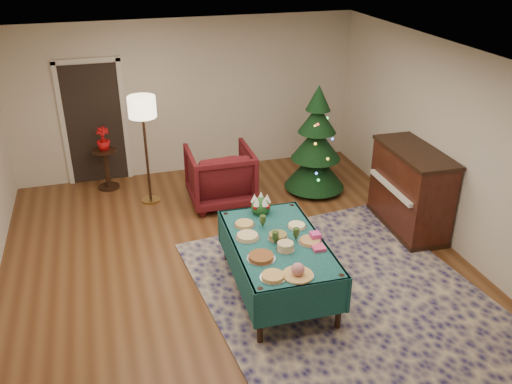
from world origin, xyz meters
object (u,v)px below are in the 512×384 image
object	(u,v)px
christmas_tree	(316,145)
armchair	(220,173)
potted_plant	(104,144)
piano	(410,191)
side_table	(107,170)
gift_box	(315,236)
buffet_table	(278,252)
floor_lamp	(143,114)

from	to	relation	value
christmas_tree	armchair	bearing A→B (deg)	179.04
potted_plant	piano	xyz separation A→B (m)	(4.17, -2.63, -0.21)
side_table	potted_plant	world-z (taller)	potted_plant
armchair	gift_box	bearing A→B (deg)	102.21
buffet_table	piano	xyz separation A→B (m)	(2.34, 0.96, 0.03)
gift_box	christmas_tree	size ratio (longest dim) A/B	0.06
side_table	floor_lamp	bearing A→B (deg)	-48.02
potted_plant	christmas_tree	world-z (taller)	christmas_tree
gift_box	christmas_tree	world-z (taller)	christmas_tree
buffet_table	side_table	world-z (taller)	buffet_table
floor_lamp	piano	world-z (taller)	floor_lamp
armchair	side_table	world-z (taller)	armchair
buffet_table	potted_plant	distance (m)	4.04
floor_lamp	piano	distance (m)	4.13
buffet_table	gift_box	world-z (taller)	gift_box
buffet_table	christmas_tree	distance (m)	2.93
buffet_table	floor_lamp	world-z (taller)	floor_lamp
side_table	piano	size ratio (longest dim) A/B	0.48
gift_box	armchair	size ratio (longest dim) A/B	0.11
floor_lamp	gift_box	bearing A→B (deg)	-61.33
buffet_table	potted_plant	size ratio (longest dim) A/B	4.81
christmas_tree	piano	distance (m)	1.77
buffet_table	piano	distance (m)	2.53
armchair	christmas_tree	distance (m)	1.64
potted_plant	buffet_table	bearing A→B (deg)	-62.95
potted_plant	armchair	bearing A→B (deg)	-31.67
armchair	potted_plant	xyz separation A→B (m)	(-1.72, 1.06, 0.30)
gift_box	side_table	xyz separation A→B (m)	(-2.26, 3.68, -0.42)
armchair	piano	bearing A→B (deg)	147.96
armchair	floor_lamp	bearing A→B (deg)	-17.84
piano	armchair	bearing A→B (deg)	147.44
potted_plant	side_table	bearing A→B (deg)	0.00
floor_lamp	christmas_tree	distance (m)	2.81
piano	buffet_table	bearing A→B (deg)	-157.63
buffet_table	potted_plant	bearing A→B (deg)	117.05
christmas_tree	piano	bearing A→B (deg)	-61.27
floor_lamp	christmas_tree	bearing A→B (deg)	-8.20
gift_box	piano	distance (m)	2.19
gift_box	floor_lamp	bearing A→B (deg)	118.67
buffet_table	floor_lamp	size ratio (longest dim) A/B	1.07
armchair	christmas_tree	xyz separation A→B (m)	(1.61, -0.03, 0.31)
floor_lamp	side_table	xyz separation A→B (m)	(-0.63, 0.70, -1.15)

